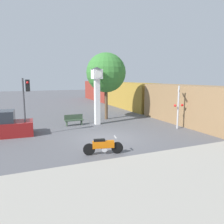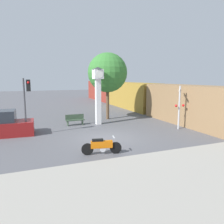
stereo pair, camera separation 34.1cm
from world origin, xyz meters
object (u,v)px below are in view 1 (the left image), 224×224
at_px(freight_train, 130,95).
at_px(parked_car, 0,126).
at_px(clock_tower, 97,87).
at_px(street_tree, 106,73).
at_px(motorcycle, 103,146).
at_px(bench, 74,120).
at_px(railroad_crossing_signal, 178,105).
at_px(traffic_light, 26,97).

distance_m(freight_train, parked_car, 17.94).
bearing_deg(clock_tower, street_tree, 50.65).
relative_size(motorcycle, parked_car, 0.49).
height_order(clock_tower, bench, clock_tower).
distance_m(freight_train, bench, 12.51).
bearing_deg(parked_car, freight_train, 35.24).
xyz_separation_m(railroad_crossing_signal, parked_car, (-12.92, 2.86, -1.13)).
relative_size(clock_tower, railroad_crossing_signal, 1.44).
height_order(freight_train, railroad_crossing_signal, railroad_crossing_signal).
relative_size(traffic_light, bench, 2.52).
bearing_deg(traffic_light, clock_tower, 18.21).
bearing_deg(railroad_crossing_signal, street_tree, 121.66).
distance_m(clock_tower, railroad_crossing_signal, 6.90).
distance_m(clock_tower, bench, 3.41).
relative_size(traffic_light, street_tree, 0.63).
xyz_separation_m(motorcycle, railroad_crossing_signal, (7.61, 3.27, 1.43)).
xyz_separation_m(clock_tower, traffic_light, (-5.77, -1.90, -0.46)).
bearing_deg(parked_car, traffic_light, -17.29).
distance_m(street_tree, bench, 5.65).
height_order(railroad_crossing_signal, parked_car, railroad_crossing_signal).
bearing_deg(clock_tower, railroad_crossing_signal, -37.37).
distance_m(motorcycle, freight_train, 18.58).
bearing_deg(traffic_light, motorcycle, -57.14).
distance_m(traffic_light, bench, 4.98).
xyz_separation_m(traffic_light, street_tree, (7.40, 3.88, 1.75)).
bearing_deg(clock_tower, bench, 169.07).
xyz_separation_m(clock_tower, parked_car, (-7.55, -1.25, -2.49)).
bearing_deg(clock_tower, parked_car, -170.59).
xyz_separation_m(motorcycle, parked_car, (-5.31, 6.13, 0.29)).
xyz_separation_m(traffic_light, parked_car, (-1.77, 0.65, -2.03)).
height_order(railroad_crossing_signal, street_tree, street_tree).
bearing_deg(parked_car, railroad_crossing_signal, -9.62).
distance_m(railroad_crossing_signal, bench, 8.74).
height_order(motorcycle, parked_car, parked_car).
bearing_deg(bench, parked_car, -163.59).
height_order(freight_train, bench, freight_train).
xyz_separation_m(clock_tower, freight_train, (7.58, 8.35, -1.54)).
bearing_deg(traffic_light, bench, 31.13).
distance_m(motorcycle, bench, 7.76).
bearing_deg(street_tree, traffic_light, -152.33).
bearing_deg(street_tree, bench, -156.20).
xyz_separation_m(bench, parked_car, (-5.55, -1.64, 0.26)).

